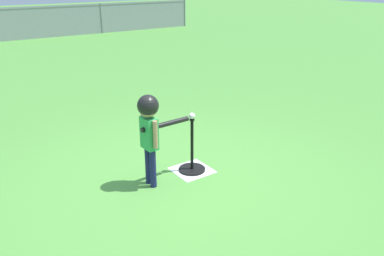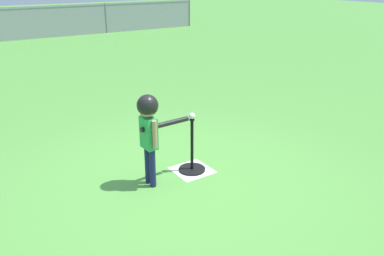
{
  "view_description": "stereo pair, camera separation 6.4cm",
  "coord_description": "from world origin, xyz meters",
  "views": [
    {
      "loc": [
        -2.19,
        -3.31,
        2.21
      ],
      "look_at": [
        0.21,
        0.14,
        0.55
      ],
      "focal_mm": 36.52,
      "sensor_mm": 36.0,
      "label": 1
    },
    {
      "loc": [
        -2.14,
        -3.35,
        2.21
      ],
      "look_at": [
        0.21,
        0.14,
        0.55
      ],
      "focal_mm": 36.52,
      "sensor_mm": 36.0,
      "label": 2
    }
  ],
  "objects": [
    {
      "name": "ground_plane",
      "position": [
        0.0,
        0.0,
        0.0
      ],
      "size": [
        60.0,
        60.0,
        0.0
      ],
      "primitive_type": "plane",
      "color": "#51933D"
    },
    {
      "name": "batting_tee",
      "position": [
        0.21,
        0.14,
        0.1
      ],
      "size": [
        0.32,
        0.32,
        0.66
      ],
      "color": "black",
      "rests_on": "ground_plane"
    },
    {
      "name": "baseball_on_tee",
      "position": [
        0.21,
        0.14,
        0.7
      ],
      "size": [
        0.07,
        0.07,
        0.07
      ],
      "primitive_type": "sphere",
      "color": "white",
      "rests_on": "batting_tee"
    },
    {
      "name": "batter_child",
      "position": [
        -0.35,
        0.12,
        0.75
      ],
      "size": [
        0.63,
        0.3,
        1.05
      ],
      "color": "#191E4C",
      "rests_on": "ground_plane"
    },
    {
      "name": "home_plate",
      "position": [
        0.21,
        0.14,
        0.0
      ],
      "size": [
        0.44,
        0.44,
        0.01
      ],
      "primitive_type": "cube",
      "color": "white",
      "rests_on": "ground_plane"
    }
  ]
}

